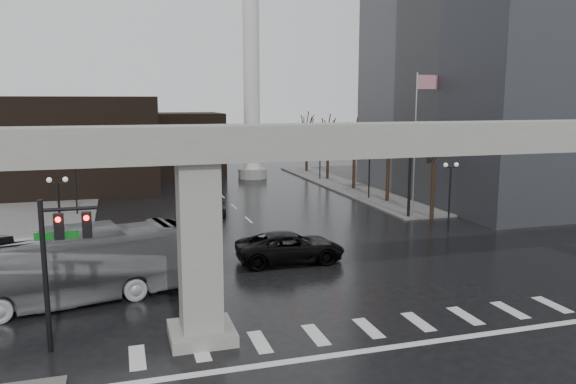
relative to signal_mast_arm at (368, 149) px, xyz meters
name	(u,v)px	position (x,y,z in m)	size (l,w,h in m)	color
ground	(359,319)	(-8.99, -18.80, -5.83)	(160.00, 160.00, 0.00)	black
sidewalk_ne	(436,182)	(17.01, 17.20, -5.75)	(28.00, 36.00, 0.15)	#615E5C
elevated_guideway	(389,165)	(-7.73, -18.80, 1.05)	(48.00, 2.60, 8.70)	#999791
building_far_left	(78,144)	(-22.99, 23.20, -0.83)	(16.00, 14.00, 10.00)	black
building_far_mid	(182,144)	(-10.99, 33.20, -1.83)	(10.00, 10.00, 8.00)	black
smokestack	(251,69)	(-2.99, 27.20, 7.52)	(3.60, 3.60, 30.00)	silver
signal_mast_arm	(368,149)	(0.00, 0.00, 0.00)	(12.12, 0.43, 8.00)	black
signal_left_pole	(59,249)	(-21.24, -18.30, -1.76)	(2.30, 0.30, 6.00)	black
flagpole_assembly	(419,125)	(6.30, 3.20, 1.70)	(2.06, 0.12, 12.00)	silver
lamp_right_0	(450,185)	(4.51, -4.80, -2.36)	(1.22, 0.32, 5.11)	black
lamp_right_1	(369,164)	(4.51, 9.20, -2.36)	(1.22, 0.32, 5.11)	black
lamp_right_2	(320,152)	(4.51, 23.20, -2.36)	(1.22, 0.32, 5.11)	black
lamp_left_0	(59,204)	(-22.49, -4.80, -2.36)	(1.22, 0.32, 5.11)	black
lamp_left_1	(75,175)	(-22.49, 9.20, -2.36)	(1.22, 0.32, 5.11)	black
lamp_left_2	(84,158)	(-22.49, 23.20, -2.36)	(1.22, 0.32, 5.11)	black
tree_right_0	(433,185)	(5.54, -0.78, -3.04)	(1.09, 1.58, 7.50)	black
tree_right_1	(388,173)	(5.54, 7.22, -2.98)	(1.09, 1.61, 7.67)	black
tree_right_2	(354,163)	(5.54, 15.22, -2.91)	(1.10, 1.63, 7.85)	black
tree_right_3	(328,155)	(5.54, 23.22, -2.85)	(1.11, 1.66, 8.02)	black
tree_right_4	(307,149)	(5.54, 31.22, -2.79)	(1.12, 1.69, 8.19)	black
pickup_truck	(290,247)	(-9.27, -9.28, -4.92)	(3.02, 6.55, 1.82)	black
city_bus	(55,268)	(-22.04, -12.86, -4.03)	(3.02, 12.92, 3.60)	#9E9DA2
far_car	(213,205)	(-11.38, 6.44, -5.03)	(1.88, 4.68, 1.60)	black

